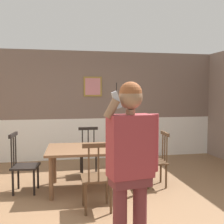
% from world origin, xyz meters
% --- Properties ---
extents(ground_plane, '(7.43, 7.43, 0.00)m').
position_xyz_m(ground_plane, '(0.00, 0.00, 0.00)').
color(ground_plane, '#846042').
extents(room_back_partition, '(6.75, 0.17, 2.71)m').
position_xyz_m(room_back_partition, '(0.00, 3.17, 1.30)').
color(room_back_partition, '#756056').
rests_on(room_back_partition, ground_plane).
extents(dining_table, '(1.60, 1.11, 0.73)m').
position_xyz_m(dining_table, '(-0.14, 0.90, 0.64)').
color(dining_table, brown).
rests_on(dining_table, ground_plane).
extents(chair_near_window, '(0.44, 0.44, 1.00)m').
position_xyz_m(chair_near_window, '(-0.19, -0.00, 0.49)').
color(chair_near_window, '#513823').
rests_on(chair_near_window, ground_plane).
extents(chair_by_doorway, '(0.41, 0.41, 0.95)m').
position_xyz_m(chair_by_doorway, '(-0.10, 1.81, 0.46)').
color(chair_by_doorway, black).
rests_on(chair_by_doorway, ground_plane).
extents(chair_at_table_head, '(0.47, 0.47, 1.00)m').
position_xyz_m(chair_at_table_head, '(-1.31, 0.97, 0.47)').
color(chair_at_table_head, black).
rests_on(chair_at_table_head, ground_plane).
extents(chair_opposite_corner, '(0.43, 0.43, 0.97)m').
position_xyz_m(chair_opposite_corner, '(1.02, 0.84, 0.46)').
color(chair_opposite_corner, '#513823').
rests_on(chair_opposite_corner, ground_plane).
extents(person_figure, '(0.58, 0.30, 1.79)m').
position_xyz_m(person_figure, '(-0.02, -1.24, 1.05)').
color(person_figure, brown).
rests_on(person_figure, ground_plane).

